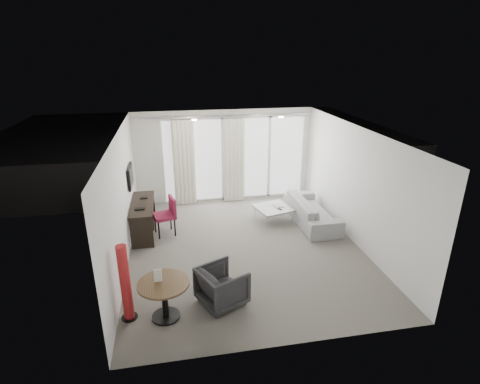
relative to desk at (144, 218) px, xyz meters
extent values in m
cube|color=#635F56|center=(2.23, -1.16, -0.38)|extent=(5.00, 6.00, 0.00)
cube|color=white|center=(2.23, -1.16, 2.22)|extent=(5.00, 6.00, 0.00)
cube|color=silver|center=(-0.27, -1.16, 0.92)|extent=(0.00, 6.00, 2.60)
cube|color=silver|center=(4.73, -1.16, 0.92)|extent=(0.00, 6.00, 2.60)
cube|color=silver|center=(2.23, -4.16, 0.92)|extent=(5.00, 0.00, 2.60)
cylinder|color=#FFE0B2|center=(1.33, 0.44, 2.21)|extent=(0.12, 0.12, 0.02)
cylinder|color=#FFE0B2|center=(3.43, 0.44, 2.21)|extent=(0.12, 0.12, 0.02)
cylinder|color=#B12123|center=(-0.10, -3.09, 0.29)|extent=(0.32, 0.32, 1.34)
imported|color=#272729|center=(1.46, -2.98, -0.04)|extent=(0.98, 0.97, 0.67)
imported|color=gray|center=(4.15, -0.15, -0.07)|extent=(0.83, 2.13, 0.62)
cube|color=#4D4D50|center=(2.53, 3.34, -0.44)|extent=(5.60, 3.00, 0.12)
camera|label=1|loc=(0.77, -8.34, 3.74)|focal=28.00mm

